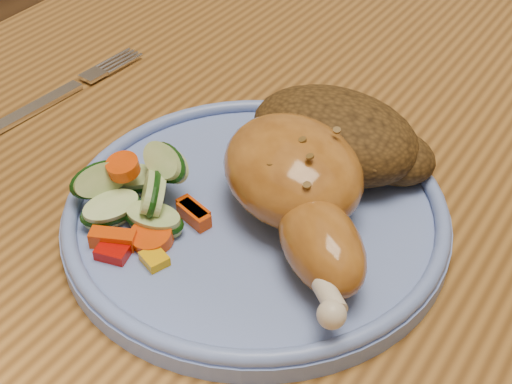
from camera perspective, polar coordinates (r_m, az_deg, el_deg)
dining_table at (r=0.59m, az=14.70°, el=-4.28°), size 0.90×1.40×0.75m
plate at (r=0.46m, az=-0.00°, el=-2.01°), size 0.25×0.25×0.01m
plate_rim at (r=0.45m, az=-0.00°, el=-0.97°), size 0.24×0.24×0.01m
chicken_leg at (r=0.43m, az=3.46°, el=0.42°), size 0.15×0.15×0.05m
rice_pilaf at (r=0.49m, az=6.57°, el=4.35°), size 0.13×0.09×0.05m
vegetable_pile at (r=0.45m, az=-9.47°, el=-0.25°), size 0.09×0.09×0.04m
fork at (r=0.60m, az=-16.03°, el=7.24°), size 0.03×0.15×0.00m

